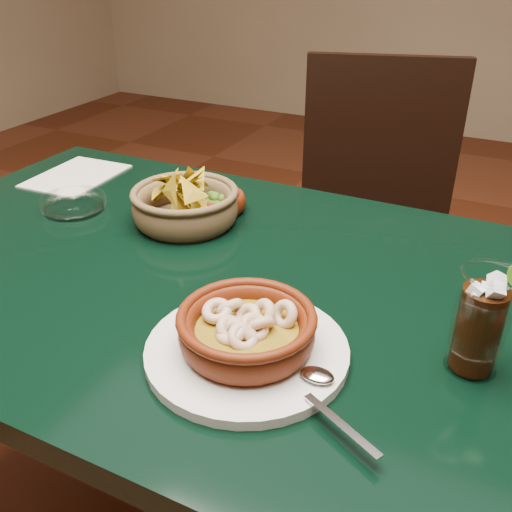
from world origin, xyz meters
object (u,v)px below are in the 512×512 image
at_px(shrimp_plate, 247,335).
at_px(chip_basket, 185,205).
at_px(dining_chair, 373,228).
at_px(dining_table, 190,312).
at_px(cola_drink, 480,323).

distance_m(shrimp_plate, chip_basket, 0.42).
bearing_deg(dining_chair, shrimp_plate, -85.95).
height_order(dining_table, chip_basket, chip_basket).
distance_m(shrimp_plate, cola_drink, 0.29).
relative_size(shrimp_plate, cola_drink, 2.13).
bearing_deg(cola_drink, chip_basket, 160.27).
bearing_deg(dining_table, shrimp_plate, -40.11).
relative_size(dining_table, cola_drink, 7.43).
bearing_deg(shrimp_plate, dining_table, 139.89).
relative_size(chip_basket, cola_drink, 1.46).
distance_m(dining_table, chip_basket, 0.21).
xyz_separation_m(dining_chair, cola_drink, (0.33, -0.77, 0.29)).
xyz_separation_m(dining_table, shrimp_plate, (0.20, -0.17, 0.13)).
distance_m(dining_table, cola_drink, 0.50).
bearing_deg(dining_table, chip_basket, 123.02).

